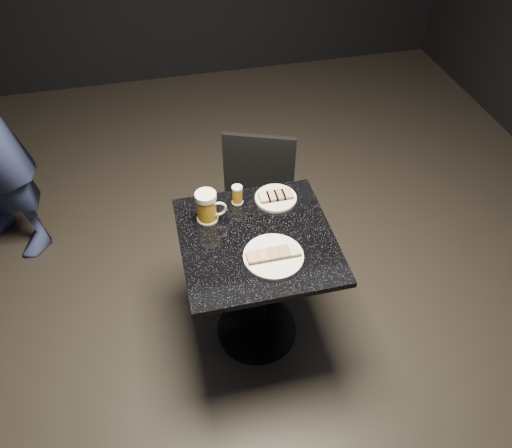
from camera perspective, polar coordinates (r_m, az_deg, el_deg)
The scene contains 9 objects.
floor at distance 2.86m, azimuth 0.09°, elevation -12.03°, with size 6.00×6.00×0.00m, color black.
plate_large at distance 2.19m, azimuth 2.01°, elevation -3.71°, with size 0.27×0.27×0.01m, color white.
plate_small at distance 2.46m, azimuth 2.27°, elevation 2.97°, with size 0.21×0.21×0.01m, color white.
table at distance 2.45m, azimuth 0.11°, elevation -5.51°, with size 0.70×0.70×0.75m.
beer_mug at distance 2.32m, azimuth -5.59°, elevation 1.98°, with size 0.14×0.10×0.16m.
beer_tumbler at distance 2.42m, azimuth -2.16°, elevation 3.36°, with size 0.06×0.06×0.10m.
chair at distance 2.82m, azimuth 0.02°, elevation 2.49°, with size 0.52×0.52×0.87m.
canapes_on_plate_large at distance 2.18m, azimuth 2.02°, elevation -3.43°, with size 0.24×0.07×0.02m.
canapes_on_plate_small at distance 2.45m, azimuth 2.28°, elevation 3.26°, with size 0.17×0.07×0.02m.
Camera 1 is at (-0.36, -1.53, 2.39)m, focal length 35.00 mm.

